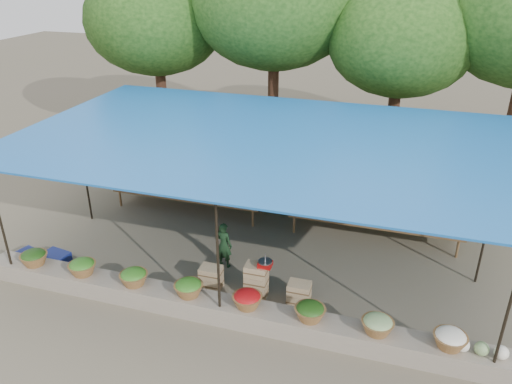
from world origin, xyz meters
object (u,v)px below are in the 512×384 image
(blue_crate_front, at_px, (30,258))
(blue_crate_back, at_px, (56,260))
(vendor_seated, at_px, (224,245))
(crate_counter, at_px, (255,283))
(weighing_scale, at_px, (265,263))

(blue_crate_front, bearing_deg, blue_crate_back, 25.43)
(blue_crate_back, bearing_deg, blue_crate_front, -161.28)
(blue_crate_front, relative_size, blue_crate_back, 0.94)
(vendor_seated, xyz_separation_m, blue_crate_back, (-3.61, -1.17, -0.37))
(crate_counter, relative_size, blue_crate_back, 4.10)
(weighing_scale, height_order, blue_crate_back, weighing_scale)
(crate_counter, distance_m, vendor_seated, 1.35)
(vendor_seated, bearing_deg, crate_counter, 150.72)
(weighing_scale, height_order, blue_crate_front, weighing_scale)
(blue_crate_front, bearing_deg, vendor_seated, 32.72)
(weighing_scale, bearing_deg, blue_crate_back, -176.45)
(vendor_seated, bearing_deg, weighing_scale, 156.13)
(weighing_scale, bearing_deg, vendor_seated, 144.49)
(weighing_scale, height_order, vendor_seated, vendor_seated)
(weighing_scale, distance_m, vendor_seated, 1.52)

